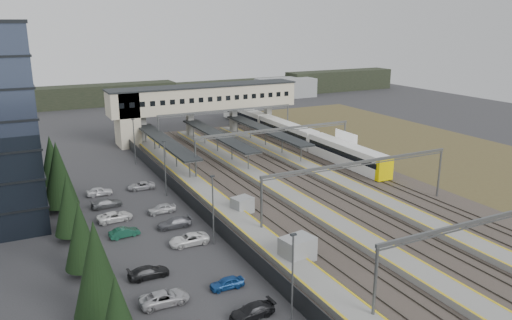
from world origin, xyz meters
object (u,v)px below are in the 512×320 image
footbridge (192,101)px  train (288,132)px  billboard (346,141)px  relay_cabin_near (297,250)px  relay_cabin_far (242,206)px

footbridge → train: size_ratio=0.67×
train → billboard: billboard is taller
relay_cabin_near → footbridge: 59.06m
relay_cabin_far → train: bearing=51.3°
billboard → footbridge: bearing=122.3°
relay_cabin_far → billboard: billboard is taller
relay_cabin_far → footbridge: (9.00, 43.24, 6.80)m
relay_cabin_far → footbridge: bearing=78.2°
train → footbridge: bearing=144.5°
relay_cabin_far → train: 40.50m
relay_cabin_near → train: train is taller
footbridge → billboard: size_ratio=6.49×
relay_cabin_far → train: (25.29, 31.62, 0.93)m
footbridge → billboard: footbridge is taller
billboard → relay_cabin_far: bearing=-151.7°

